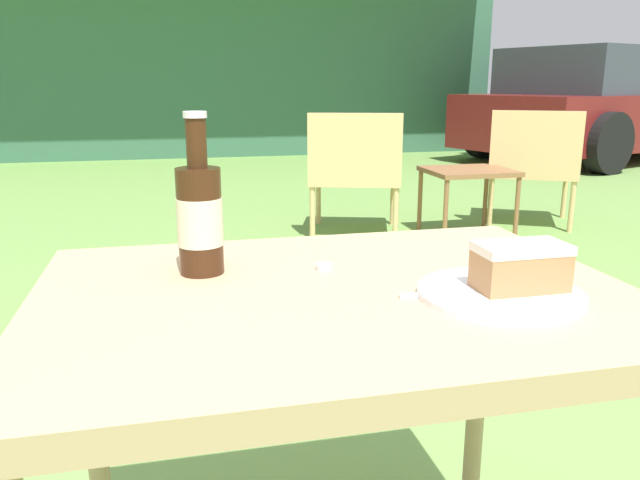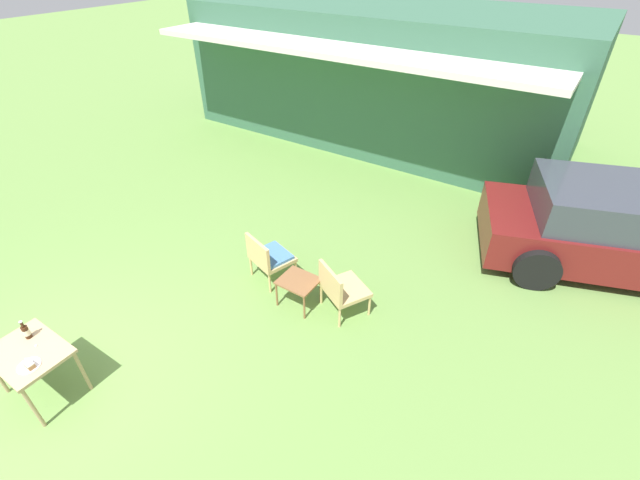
{
  "view_description": "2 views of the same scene",
  "coord_description": "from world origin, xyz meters",
  "px_view_note": "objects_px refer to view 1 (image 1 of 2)",
  "views": [
    {
      "loc": [
        -0.22,
        -0.86,
        1.01
      ],
      "look_at": [
        0.0,
        0.1,
        0.76
      ],
      "focal_mm": 35.0,
      "sensor_mm": 36.0,
      "label": 1
    },
    {
      "loc": [
        4.46,
        -0.84,
        4.49
      ],
      "look_at": [
        1.71,
        3.36,
        0.9
      ],
      "focal_mm": 24.0,
      "sensor_mm": 36.0,
      "label": 2
    }
  ],
  "objects_px": {
    "wicker_chair_cushioned": "(355,168)",
    "wicker_chair_plain": "(533,162)",
    "cake_on_plate": "(510,279)",
    "patio_table": "(335,335)",
    "cola_bottle_near": "(200,216)",
    "parked_car": "(602,107)",
    "garden_side_table": "(468,177)"
  },
  "relations": [
    {
      "from": "parked_car",
      "to": "wicker_chair_plain",
      "type": "distance_m",
      "value": 4.52
    },
    {
      "from": "wicker_chair_cushioned",
      "to": "cola_bottle_near",
      "type": "bearing_deg",
      "value": 86.69
    },
    {
      "from": "garden_side_table",
      "to": "patio_table",
      "type": "height_order",
      "value": "patio_table"
    },
    {
      "from": "garden_side_table",
      "to": "cake_on_plate",
      "type": "xyz_separation_m",
      "value": [
        -1.42,
        -2.97,
        0.33
      ]
    },
    {
      "from": "wicker_chair_cushioned",
      "to": "parked_car",
      "type": "bearing_deg",
      "value": -124.97
    },
    {
      "from": "wicker_chair_plain",
      "to": "cake_on_plate",
      "type": "relative_size",
      "value": 3.46
    },
    {
      "from": "wicker_chair_plain",
      "to": "patio_table",
      "type": "relative_size",
      "value": 0.92
    },
    {
      "from": "wicker_chair_plain",
      "to": "garden_side_table",
      "type": "relative_size",
      "value": 1.5
    },
    {
      "from": "parked_car",
      "to": "cake_on_plate",
      "type": "distance_m",
      "value": 8.23
    },
    {
      "from": "parked_car",
      "to": "cola_bottle_near",
      "type": "xyz_separation_m",
      "value": [
        -5.46,
        -6.29,
        0.12
      ]
    },
    {
      "from": "wicker_chair_cushioned",
      "to": "wicker_chair_plain",
      "type": "bearing_deg",
      "value": -163.21
    },
    {
      "from": "patio_table",
      "to": "cola_bottle_near",
      "type": "distance_m",
      "value": 0.28
    },
    {
      "from": "garden_side_table",
      "to": "wicker_chair_cushioned",
      "type": "bearing_deg",
      "value": 163.49
    },
    {
      "from": "garden_side_table",
      "to": "cake_on_plate",
      "type": "bearing_deg",
      "value": -115.49
    },
    {
      "from": "wicker_chair_plain",
      "to": "cake_on_plate",
      "type": "xyz_separation_m",
      "value": [
        -2.0,
        -3.17,
        0.28
      ]
    },
    {
      "from": "parked_car",
      "to": "patio_table",
      "type": "bearing_deg",
      "value": -148.74
    },
    {
      "from": "patio_table",
      "to": "cola_bottle_near",
      "type": "bearing_deg",
      "value": 146.27
    },
    {
      "from": "wicker_chair_cushioned",
      "to": "wicker_chair_plain",
      "type": "distance_m",
      "value": 1.3
    },
    {
      "from": "cake_on_plate",
      "to": "patio_table",
      "type": "bearing_deg",
      "value": 158.97
    },
    {
      "from": "garden_side_table",
      "to": "cola_bottle_near",
      "type": "bearing_deg",
      "value": -123.78
    },
    {
      "from": "wicker_chair_cushioned",
      "to": "wicker_chair_plain",
      "type": "relative_size",
      "value": 1.0
    },
    {
      "from": "wicker_chair_plain",
      "to": "cola_bottle_near",
      "type": "height_order",
      "value": "cola_bottle_near"
    },
    {
      "from": "cake_on_plate",
      "to": "parked_car",
      "type": "bearing_deg",
      "value": 52.27
    },
    {
      "from": "wicker_chair_cushioned",
      "to": "wicker_chair_plain",
      "type": "xyz_separation_m",
      "value": [
        1.3,
        -0.02,
        0.0
      ]
    },
    {
      "from": "wicker_chair_plain",
      "to": "cake_on_plate",
      "type": "height_order",
      "value": "wicker_chair_plain"
    },
    {
      "from": "garden_side_table",
      "to": "cake_on_plate",
      "type": "relative_size",
      "value": 2.3
    },
    {
      "from": "parked_car",
      "to": "wicker_chair_cushioned",
      "type": "bearing_deg",
      "value": -161.83
    },
    {
      "from": "patio_table",
      "to": "wicker_chair_cushioned",
      "type": "bearing_deg",
      "value": 73.11
    },
    {
      "from": "wicker_chair_plain",
      "to": "cola_bottle_near",
      "type": "distance_m",
      "value": 3.83
    },
    {
      "from": "wicker_chair_cushioned",
      "to": "cake_on_plate",
      "type": "xyz_separation_m",
      "value": [
        -0.7,
        -3.18,
        0.28
      ]
    },
    {
      "from": "wicker_chair_cushioned",
      "to": "cola_bottle_near",
      "type": "distance_m",
      "value": 3.19
    },
    {
      "from": "parked_car",
      "to": "cola_bottle_near",
      "type": "relative_size",
      "value": 16.83
    }
  ]
}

